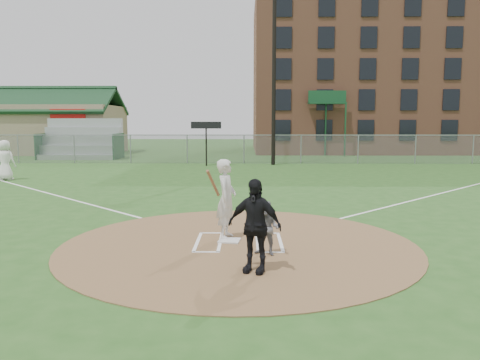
{
  "coord_description": "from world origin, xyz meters",
  "views": [
    {
      "loc": [
        0.18,
        -10.85,
        2.89
      ],
      "look_at": [
        0.0,
        2.0,
        1.3
      ],
      "focal_mm": 35.0,
      "sensor_mm": 36.0,
      "label": 1
    }
  ],
  "objects_px": {
    "umpire": "(254,226)",
    "batter_at_plate": "(226,199)",
    "catcher": "(267,228)",
    "home_plate": "(229,240)",
    "ondeck_player": "(5,160)"
  },
  "relations": [
    {
      "from": "umpire",
      "to": "home_plate",
      "type": "bearing_deg",
      "value": 124.14
    },
    {
      "from": "home_plate",
      "to": "ondeck_player",
      "type": "relative_size",
      "value": 0.25
    },
    {
      "from": "umpire",
      "to": "batter_at_plate",
      "type": "height_order",
      "value": "batter_at_plate"
    },
    {
      "from": "ondeck_player",
      "to": "batter_at_plate",
      "type": "relative_size",
      "value": 1.02
    },
    {
      "from": "umpire",
      "to": "ondeck_player",
      "type": "distance_m",
      "value": 18.91
    },
    {
      "from": "home_plate",
      "to": "batter_at_plate",
      "type": "xyz_separation_m",
      "value": [
        -0.08,
        0.33,
        0.97
      ]
    },
    {
      "from": "catcher",
      "to": "ondeck_player",
      "type": "xyz_separation_m",
      "value": [
        -12.54,
        13.25,
        0.39
      ]
    },
    {
      "from": "catcher",
      "to": "umpire",
      "type": "relative_size",
      "value": 0.65
    },
    {
      "from": "batter_at_plate",
      "to": "home_plate",
      "type": "bearing_deg",
      "value": -75.73
    },
    {
      "from": "catcher",
      "to": "umpire",
      "type": "bearing_deg",
      "value": -79.44
    },
    {
      "from": "umpire",
      "to": "batter_at_plate",
      "type": "relative_size",
      "value": 0.92
    },
    {
      "from": "catcher",
      "to": "umpire",
      "type": "distance_m",
      "value": 1.23
    },
    {
      "from": "umpire",
      "to": "batter_at_plate",
      "type": "distance_m",
      "value": 2.74
    },
    {
      "from": "umpire",
      "to": "ondeck_player",
      "type": "xyz_separation_m",
      "value": [
        -12.25,
        14.41,
        0.08
      ]
    },
    {
      "from": "catcher",
      "to": "batter_at_plate",
      "type": "distance_m",
      "value": 1.82
    }
  ]
}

